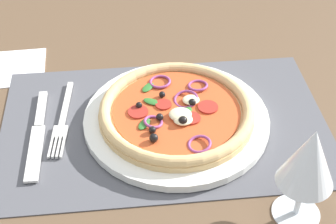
{
  "coord_description": "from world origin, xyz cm",
  "views": [
    {
      "loc": [
        5.77,
        60.27,
        54.84
      ],
      "look_at": [
        -0.57,
        0.0,
        2.7
      ],
      "focal_mm": 54.97,
      "sensor_mm": 36.0,
      "label": 1
    }
  ],
  "objects_px": {
    "plate": "(177,121)",
    "napkin": "(9,68)",
    "wine_glass": "(309,161)",
    "knife": "(38,134)",
    "fork": "(62,122)",
    "pizza": "(177,113)"
  },
  "relations": [
    {
      "from": "plate",
      "to": "napkin",
      "type": "bearing_deg",
      "value": -33.09
    },
    {
      "from": "fork",
      "to": "wine_glass",
      "type": "relative_size",
      "value": 1.21
    },
    {
      "from": "plate",
      "to": "pizza",
      "type": "distance_m",
      "value": 0.02
    },
    {
      "from": "pizza",
      "to": "napkin",
      "type": "height_order",
      "value": "pizza"
    },
    {
      "from": "wine_glass",
      "to": "napkin",
      "type": "xyz_separation_m",
      "value": [
        0.42,
        -0.37,
        -0.1
      ]
    },
    {
      "from": "fork",
      "to": "napkin",
      "type": "xyz_separation_m",
      "value": [
        0.1,
        -0.16,
        -0.0
      ]
    },
    {
      "from": "wine_glass",
      "to": "knife",
      "type": "bearing_deg",
      "value": -27.57
    },
    {
      "from": "knife",
      "to": "napkin",
      "type": "distance_m",
      "value": 0.2
    },
    {
      "from": "fork",
      "to": "knife",
      "type": "bearing_deg",
      "value": -48.98
    },
    {
      "from": "knife",
      "to": "wine_glass",
      "type": "distance_m",
      "value": 0.41
    },
    {
      "from": "napkin",
      "to": "fork",
      "type": "bearing_deg",
      "value": 122.67
    },
    {
      "from": "fork",
      "to": "knife",
      "type": "xyz_separation_m",
      "value": [
        0.04,
        0.03,
        0.0
      ]
    },
    {
      "from": "plate",
      "to": "napkin",
      "type": "height_order",
      "value": "plate"
    },
    {
      "from": "knife",
      "to": "napkin",
      "type": "xyz_separation_m",
      "value": [
        0.07,
        -0.19,
        -0.0
      ]
    },
    {
      "from": "plate",
      "to": "pizza",
      "type": "height_order",
      "value": "pizza"
    },
    {
      "from": "fork",
      "to": "napkin",
      "type": "height_order",
      "value": "fork"
    },
    {
      "from": "pizza",
      "to": "knife",
      "type": "height_order",
      "value": "pizza"
    },
    {
      "from": "pizza",
      "to": "wine_glass",
      "type": "relative_size",
      "value": 1.63
    },
    {
      "from": "wine_glass",
      "to": "napkin",
      "type": "bearing_deg",
      "value": -41.49
    },
    {
      "from": "fork",
      "to": "knife",
      "type": "relative_size",
      "value": 0.9
    },
    {
      "from": "fork",
      "to": "napkin",
      "type": "relative_size",
      "value": 1.42
    },
    {
      "from": "plate",
      "to": "fork",
      "type": "distance_m",
      "value": 0.18
    }
  ]
}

